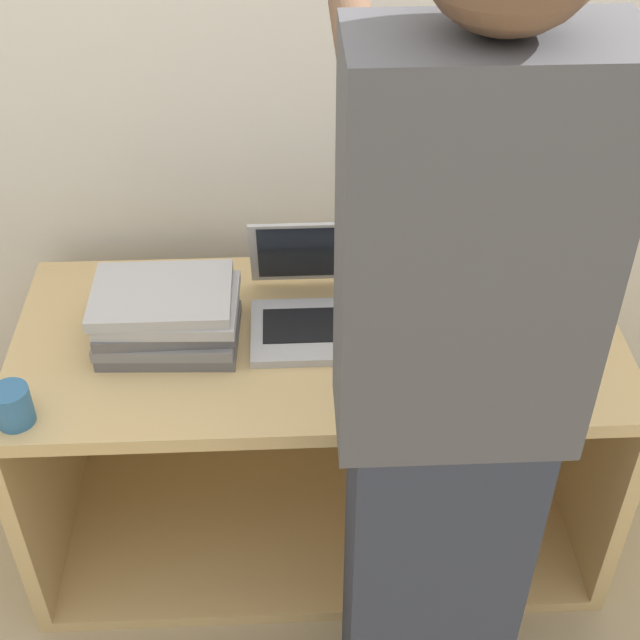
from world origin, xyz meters
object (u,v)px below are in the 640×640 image
(laptop_stack_left, at_px, (167,315))
(laptop_stack_right, at_px, (466,312))
(mug, at_px, (13,406))
(person, at_px, (452,401))
(laptop_open, at_px, (317,304))

(laptop_stack_left, height_order, laptop_stack_right, laptop_stack_left)
(mug, bearing_deg, person, -15.50)
(person, bearing_deg, laptop_open, 111.41)
(person, relative_size, mug, 20.73)
(laptop_open, height_order, laptop_stack_left, laptop_open)
(laptop_open, bearing_deg, mug, -154.48)
(laptop_stack_left, distance_m, person, 0.75)
(person, height_order, mug, person)
(laptop_stack_left, height_order, mug, laptop_stack_left)
(person, bearing_deg, mug, 164.50)
(laptop_stack_left, relative_size, person, 0.18)
(person, xyz_separation_m, mug, (-0.84, 0.23, -0.20))
(laptop_stack_left, bearing_deg, laptop_stack_right, -0.23)
(laptop_open, height_order, person, person)
(laptop_stack_right, height_order, mug, laptop_stack_right)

